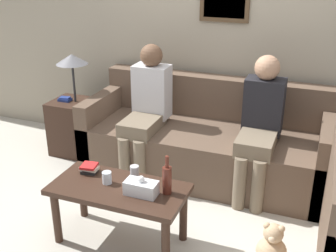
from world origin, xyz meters
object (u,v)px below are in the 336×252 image
(person_left, at_px, (147,106))
(person_right, at_px, (260,121))
(drinking_glass, at_px, (107,178))
(teddy_bear, at_px, (272,247))
(couch_main, at_px, (207,142))
(coffee_table, at_px, (119,196))
(wine_bottle, at_px, (167,179))

(person_left, bearing_deg, person_right, -0.03)
(person_left, bearing_deg, drinking_glass, -81.65)
(person_right, distance_m, teddy_bear, 1.14)
(couch_main, distance_m, drinking_glass, 1.33)
(coffee_table, xyz_separation_m, person_left, (-0.26, 1.11, 0.29))
(couch_main, relative_size, wine_bottle, 8.03)
(teddy_bear, bearing_deg, coffee_table, -172.85)
(couch_main, xyz_separation_m, drinking_glass, (-0.39, -1.25, 0.20))
(coffee_table, distance_m, person_left, 1.17)
(couch_main, bearing_deg, drinking_glass, -107.45)
(coffee_table, distance_m, person_right, 1.40)
(couch_main, relative_size, person_left, 1.87)
(wine_bottle, bearing_deg, couch_main, 92.90)
(drinking_glass, relative_size, teddy_bear, 0.27)
(coffee_table, bearing_deg, person_left, 103.27)
(coffee_table, xyz_separation_m, wine_bottle, (0.36, 0.05, 0.19))
(drinking_glass, bearing_deg, teddy_bear, 5.74)
(couch_main, distance_m, person_left, 0.68)
(person_left, bearing_deg, wine_bottle, -59.72)
(couch_main, relative_size, person_right, 1.89)
(coffee_table, height_order, drinking_glass, drinking_glass)
(wine_bottle, bearing_deg, coffee_table, -171.94)
(person_left, relative_size, person_right, 1.01)
(coffee_table, relative_size, person_left, 0.80)
(person_left, height_order, teddy_bear, person_left)
(person_right, relative_size, teddy_bear, 3.65)
(person_left, distance_m, teddy_bear, 1.75)
(wine_bottle, xyz_separation_m, person_right, (0.46, 1.05, 0.10))
(teddy_bear, bearing_deg, drinking_glass, -174.26)
(couch_main, relative_size, coffee_table, 2.33)
(person_left, height_order, person_right, person_left)
(couch_main, xyz_separation_m, teddy_bear, (0.81, -1.13, -0.17))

